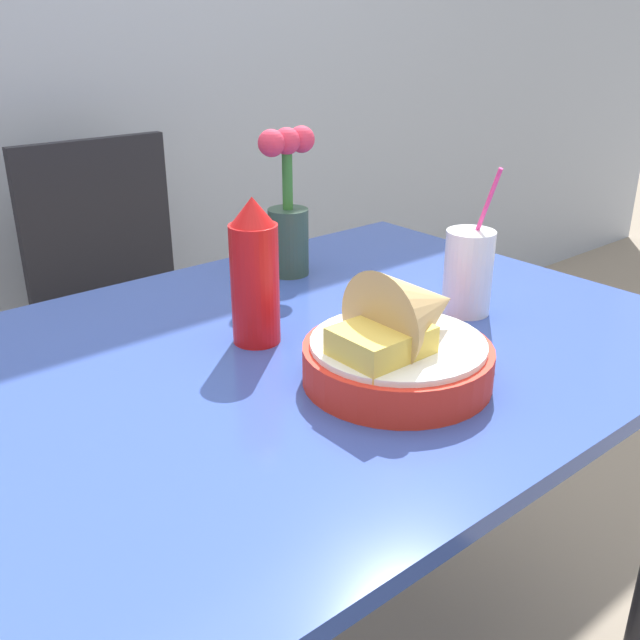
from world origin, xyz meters
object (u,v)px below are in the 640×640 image
object	(u,v)px
ketchup_bottle	(255,274)
drink_cup	(468,275)
chair_far_window	(119,294)
food_basket	(404,340)
flower_vase	(288,210)

from	to	relation	value
ketchup_bottle	drink_cup	world-z (taller)	drink_cup
ketchup_bottle	drink_cup	xyz separation A→B (m)	(0.33, -0.13, -0.04)
chair_far_window	drink_cup	size ratio (longest dim) A/B	3.80
food_basket	ketchup_bottle	size ratio (longest dim) A/B	1.15
food_basket	drink_cup	world-z (taller)	drink_cup
food_basket	flower_vase	size ratio (longest dim) A/B	0.93
chair_far_window	flower_vase	xyz separation A→B (m)	(0.08, -0.63, 0.33)
chair_far_window	food_basket	distance (m)	1.11
food_basket	flower_vase	bearing A→B (deg)	71.46
chair_far_window	flower_vase	size ratio (longest dim) A/B	3.39
chair_far_window	ketchup_bottle	xyz separation A→B (m)	(-0.15, -0.84, 0.32)
food_basket	drink_cup	xyz separation A→B (m)	(0.26, 0.10, 0.01)
food_basket	drink_cup	size ratio (longest dim) A/B	1.04
chair_far_window	food_basket	xyz separation A→B (m)	(-0.07, -1.07, 0.27)
flower_vase	food_basket	bearing A→B (deg)	-108.54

